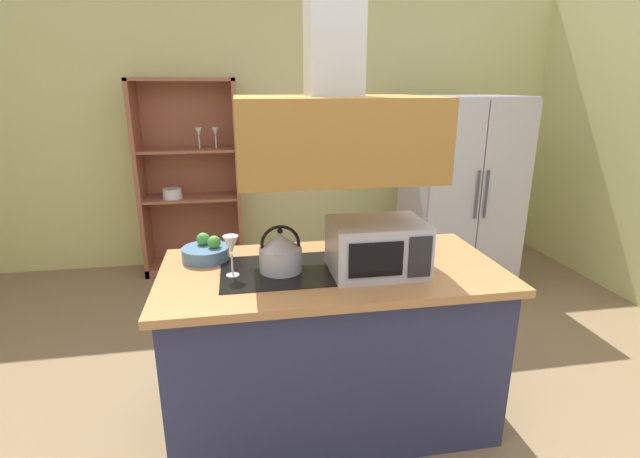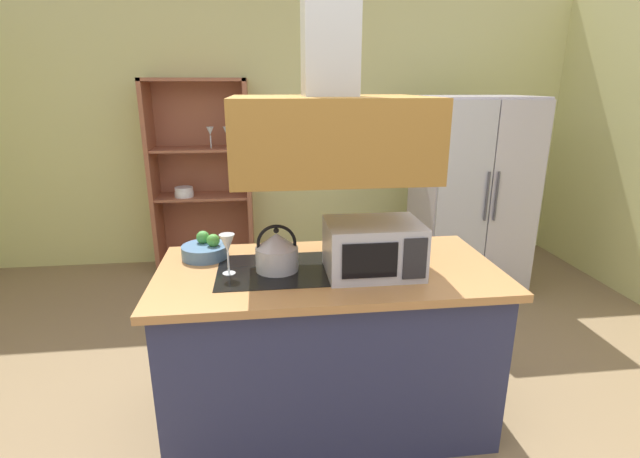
% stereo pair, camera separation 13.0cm
% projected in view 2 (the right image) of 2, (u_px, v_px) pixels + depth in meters
% --- Properties ---
extents(wall_back, '(6.00, 0.12, 2.70)m').
position_uv_depth(wall_back, '(282.00, 130.00, 4.76)').
color(wall_back, '#D8DA86').
rests_on(wall_back, ground).
extents(kitchen_island, '(1.73, 0.86, 0.90)m').
position_uv_depth(kitchen_island, '(328.00, 345.00, 2.52)').
color(kitchen_island, '#2D3152').
rests_on(kitchen_island, ground).
extents(range_hood, '(0.90, 0.70, 1.32)m').
position_uv_depth(range_hood, '(329.00, 108.00, 2.15)').
color(range_hood, '#A16F2A').
extents(refrigerator, '(0.90, 0.77, 1.71)m').
position_uv_depth(refrigerator, '(470.00, 196.00, 4.14)').
color(refrigerator, '#BBB5BE').
rests_on(refrigerator, ground).
extents(dish_cabinet, '(0.95, 0.40, 1.85)m').
position_uv_depth(dish_cabinet, '(203.00, 187.00, 4.62)').
color(dish_cabinet, '#9E5C3E').
rests_on(dish_cabinet, ground).
extents(kettle, '(0.21, 0.21, 0.24)m').
position_uv_depth(kettle, '(277.00, 251.00, 2.33)').
color(kettle, '#BCBEBD').
rests_on(kettle, kitchen_island).
extents(cutting_board, '(0.34, 0.24, 0.02)m').
position_uv_depth(cutting_board, '(389.00, 247.00, 2.66)').
color(cutting_board, white).
rests_on(cutting_board, kitchen_island).
extents(microwave, '(0.46, 0.35, 0.26)m').
position_uv_depth(microwave, '(373.00, 248.00, 2.29)').
color(microwave, '#B7BABF').
rests_on(microwave, kitchen_island).
extents(wine_glass_on_counter, '(0.08, 0.08, 0.21)m').
position_uv_depth(wine_glass_on_counter, '(227.00, 245.00, 2.26)').
color(wine_glass_on_counter, silver).
rests_on(wine_glass_on_counter, kitchen_island).
extents(fruit_bowl, '(0.25, 0.25, 0.14)m').
position_uv_depth(fruit_bowl, '(206.00, 250.00, 2.52)').
color(fruit_bowl, '#4C7299').
rests_on(fruit_bowl, kitchen_island).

